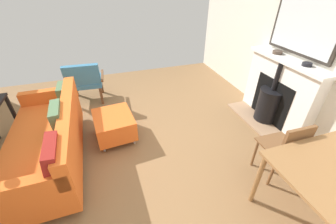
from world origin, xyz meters
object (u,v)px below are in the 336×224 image
(ottoman, at_px, (114,124))
(dining_table, at_px, (335,174))
(armchair_accent, at_px, (85,80))
(fireplace, at_px, (276,95))
(mantel_bowl_far, at_px, (307,64))
(mantel_bowl_near, at_px, (278,52))
(dining_chair_near_fireplace, at_px, (286,147))
(sofa, at_px, (49,141))

(ottoman, distance_m, dining_table, 2.64)
(armchair_accent, bearing_deg, dining_table, 124.60)
(fireplace, bearing_deg, mantel_bowl_far, 95.29)
(fireplace, distance_m, mantel_bowl_near, 0.67)
(fireplace, bearing_deg, ottoman, -7.46)
(armchair_accent, distance_m, dining_chair_near_fireplace, 3.41)
(mantel_bowl_near, xyz_separation_m, armchair_accent, (2.98, -1.34, -0.63))
(dining_table, bearing_deg, mantel_bowl_far, -122.76)
(dining_table, bearing_deg, ottoman, -46.65)
(armchair_accent, height_order, dining_table, armchair_accent)
(sofa, bearing_deg, ottoman, -162.22)
(mantel_bowl_far, xyz_separation_m, ottoman, (2.60, -0.64, -0.86))
(sofa, bearing_deg, mantel_bowl_near, -177.20)
(mantel_bowl_far, height_order, sofa, mantel_bowl_far)
(mantel_bowl_near, bearing_deg, dining_table, 65.83)
(ottoman, height_order, armchair_accent, armchair_accent)
(armchair_accent, bearing_deg, mantel_bowl_far, 147.65)
(mantel_bowl_far, distance_m, armchair_accent, 3.59)
(sofa, relative_size, armchair_accent, 2.32)
(sofa, xyz_separation_m, dining_chair_near_fireplace, (-2.61, 1.12, 0.14))
(ottoman, xyz_separation_m, armchair_accent, (0.38, -1.25, 0.23))
(dining_table, bearing_deg, mantel_bowl_near, -114.17)
(sofa, height_order, dining_table, sofa)
(mantel_bowl_far, relative_size, dining_table, 0.12)
(mantel_bowl_near, xyz_separation_m, mantel_bowl_far, (0.00, 0.55, 0.00))
(sofa, distance_m, dining_table, 3.09)
(mantel_bowl_near, xyz_separation_m, dining_table, (0.81, 1.81, -0.48))
(dining_table, xyz_separation_m, dining_chair_near_fireplace, (0.00, -0.52, -0.13))
(armchair_accent, xyz_separation_m, dining_table, (-2.17, 3.15, 0.16))
(fireplace, height_order, ottoman, fireplace)
(mantel_bowl_near, distance_m, sofa, 3.50)
(mantel_bowl_far, distance_m, dining_table, 1.57)
(fireplace, distance_m, ottoman, 2.61)
(mantel_bowl_near, height_order, dining_chair_near_fireplace, mantel_bowl_near)
(dining_table, bearing_deg, sofa, -32.15)
(fireplace, xyz_separation_m, sofa, (3.39, -0.08, -0.12))
(mantel_bowl_near, distance_m, armchair_accent, 3.33)
(mantel_bowl_near, height_order, ottoman, mantel_bowl_near)
(fireplace, distance_m, armchair_accent, 3.35)
(mantel_bowl_near, relative_size, dining_chair_near_fireplace, 0.18)
(ottoman, xyz_separation_m, dining_chair_near_fireplace, (-1.79, 1.38, 0.25))
(mantel_bowl_far, relative_size, armchair_accent, 0.15)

